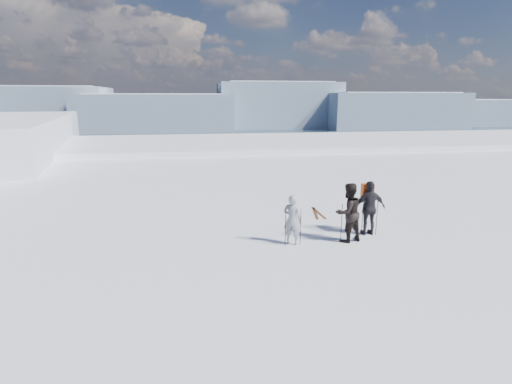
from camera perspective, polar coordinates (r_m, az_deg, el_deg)
lake_basin at (r=42.13m, az=-3.01°, el=-2.14°), size 820.00×820.00×71.62m
far_mountain_range at (r=466.56m, az=-5.19°, el=11.79°), size 770.00×110.00×53.00m
skier_grey at (r=13.08m, az=5.20°, el=-3.95°), size 0.73×0.67×1.67m
skier_dark at (r=13.58m, az=13.02°, el=-2.88°), size 1.16×1.02×2.00m
skier_pack at (r=14.45m, az=15.92°, el=-2.23°), size 1.13×0.49×1.92m
backpack at (r=14.40m, az=15.81°, el=2.90°), size 0.41×0.24×0.61m
ski_poles at (r=13.67m, az=11.73°, el=-4.22°), size 3.42×0.61×1.35m
skis_loose at (r=16.89m, az=8.72°, el=-2.97°), size 0.44×1.70×0.03m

